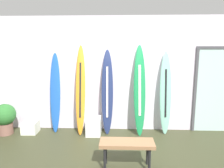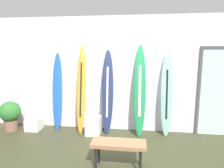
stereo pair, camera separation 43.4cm
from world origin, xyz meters
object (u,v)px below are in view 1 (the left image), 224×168
surfboard_emerald (140,91)px  surfboard_cobalt (55,93)px  display_block_left (31,127)px  potted_plant (5,117)px  surfboard_sunset (80,91)px  surfboard_seafoam (165,94)px  bench (127,145)px  surfboard_navy (107,92)px  display_block_center (94,126)px  glass_door (217,89)px

surfboard_emerald → surfboard_cobalt: bearing=178.1°
display_block_left → potted_plant: bearing=-170.5°
surfboard_sunset → surfboard_seafoam: size_ratio=1.08×
surfboard_emerald → display_block_left: bearing=-178.3°
surfboard_seafoam → bench: surfboard_seafoam is taller
surfboard_navy → bench: surfboard_navy is taller
surfboard_emerald → potted_plant: (-3.20, -0.17, -0.63)m
surfboard_navy → surfboard_emerald: (0.76, -0.03, 0.05)m
surfboard_navy → display_block_left: size_ratio=5.65×
surfboard_navy → display_block_center: size_ratio=4.69×
surfboard_navy → display_block_left: 2.07m
surfboard_emerald → glass_door: (1.89, 0.22, 0.02)m
surfboard_sunset → display_block_left: bearing=-176.8°
surfboard_cobalt → surfboard_navy: surfboard_navy is taller
surfboard_seafoam → potted_plant: size_ratio=2.67×
bench → surfboard_navy: bearing=105.7°
surfboard_cobalt → glass_door: glass_door is taller
surfboard_navy → surfboard_emerald: surfboard_emerald is taller
surfboard_sunset → surfboard_emerald: 1.40m
surfboard_sunset → display_block_left: size_ratio=5.94×
surfboard_sunset → surfboard_navy: (0.64, 0.04, -0.04)m
surfboard_cobalt → bench: bearing=-42.1°
potted_plant → bench: 3.13m
surfboard_sunset → surfboard_seafoam: 2.02m
display_block_center → surfboard_emerald: bearing=7.7°
surfboard_navy → potted_plant: surfboard_navy is taller
surfboard_seafoam → display_block_left: bearing=-177.6°
bench → surfboard_seafoam: bearing=57.7°
surfboard_emerald → glass_door: surfboard_emerald is taller
surfboard_seafoam → display_block_center: 1.87m
surfboard_cobalt → glass_door: 3.93m
surfboard_cobalt → display_block_left: 1.03m
surfboard_cobalt → surfboard_emerald: (2.04, -0.07, 0.09)m
surfboard_seafoam → glass_door: size_ratio=0.94×
surfboard_cobalt → surfboard_sunset: size_ratio=0.91×
surfboard_seafoam → bench: bearing=-122.3°
surfboard_cobalt → bench: size_ratio=2.11×
display_block_center → glass_door: bearing=7.0°
surfboard_emerald → glass_door: bearing=6.6°
surfboard_navy → display_block_center: (-0.32, -0.18, -0.79)m
potted_plant → bench: bearing=-24.3°
display_block_left → display_block_center: bearing=-2.5°
surfboard_sunset → display_block_left: (-1.24, -0.07, -0.90)m
display_block_left → glass_door: size_ratio=0.17×
surfboard_cobalt → surfboard_sunset: 0.65m
display_block_center → potted_plant: potted_plant is taller
surfboard_navy → potted_plant: (-2.43, -0.21, -0.59)m
surfboard_sunset → glass_door: bearing=4.0°
surfboard_seafoam → potted_plant: bearing=-176.6°
display_block_left → glass_door: 4.63m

